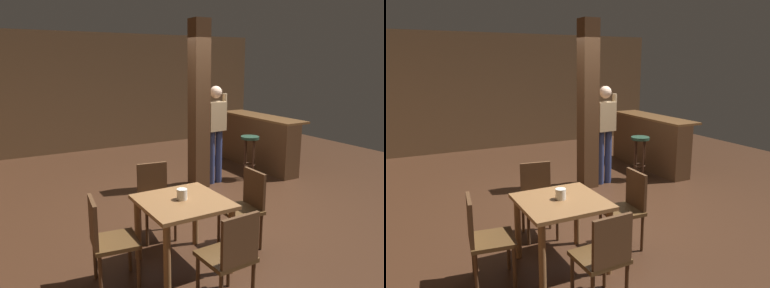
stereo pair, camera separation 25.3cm
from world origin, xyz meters
TOP-DOWN VIEW (x-y plane):
  - ground_plane at (0.00, 0.00)m, footprint 10.80×10.80m
  - wall_back at (0.00, 4.50)m, footprint 8.00×0.10m
  - pillar at (0.27, 0.80)m, footprint 0.28×0.28m
  - dining_table at (-1.21, -1.35)m, footprint 0.86×0.86m
  - chair_north at (-1.16, -0.54)m, footprint 0.48×0.48m
  - chair_south at (-1.18, -2.16)m, footprint 0.44×0.44m
  - chair_west at (-2.01, -1.33)m, footprint 0.47×0.47m
  - chair_east at (-0.36, -1.32)m, footprint 0.43×0.43m
  - napkin_cup at (-1.21, -1.33)m, footprint 0.11×0.11m
  - standing_person at (0.61, 0.82)m, footprint 0.47×0.22m
  - bar_counter at (1.94, 1.29)m, footprint 0.56×2.07m
  - bar_stool_near at (1.29, 0.71)m, footprint 0.33×0.33m

SIDE VIEW (x-z plane):
  - ground_plane at x=0.00m, z-range 0.00..0.00m
  - chair_north at x=-1.16m, z-range 0.06..0.95m
  - chair_south at x=-1.18m, z-range 0.06..0.95m
  - chair_west at x=-2.01m, z-range 0.06..0.95m
  - chair_east at x=-0.36m, z-range 0.06..0.95m
  - bar_counter at x=1.94m, z-range 0.01..1.06m
  - bar_stool_near at x=1.29m, z-range 0.19..0.99m
  - dining_table at x=-1.21m, z-range 0.23..0.97m
  - napkin_cup at x=-1.21m, z-range 0.73..0.85m
  - standing_person at x=0.61m, z-range 0.14..1.86m
  - wall_back at x=0.00m, z-range 0.00..2.80m
  - pillar at x=0.27m, z-range 0.00..2.80m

